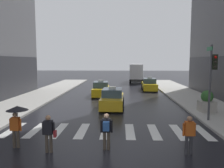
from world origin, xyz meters
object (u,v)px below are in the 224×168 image
(taxi_lead, at_px, (112,99))
(planter_near_corner, at_px, (207,102))
(pedestrian_plain_coat, at_px, (189,133))
(taxi_second, at_px, (101,89))
(taxi_third, at_px, (149,85))
(pedestrian_with_handbag, at_px, (49,132))
(pedestrian_with_backpack, at_px, (106,129))
(box_truck, at_px, (136,72))
(traffic_light_pole, at_px, (212,72))
(pedestrian_with_umbrella, at_px, (17,115))

(taxi_lead, bearing_deg, planter_near_corner, -13.74)
(pedestrian_plain_coat, relative_size, planter_near_corner, 1.03)
(taxi_second, bearing_deg, taxi_third, 39.24)
(pedestrian_with_handbag, bearing_deg, pedestrian_plain_coat, 0.81)
(pedestrian_with_backpack, xyz_separation_m, pedestrian_with_handbag, (-2.45, -0.37, -0.04))
(taxi_lead, height_order, box_truck, box_truck)
(taxi_third, xyz_separation_m, pedestrian_plain_coat, (-0.90, -20.46, 0.21))
(taxi_third, bearing_deg, pedestrian_with_backpack, -102.32)
(traffic_light_pole, bearing_deg, pedestrian_plain_coat, -119.74)
(pedestrian_with_umbrella, bearing_deg, pedestrian_with_handbag, -16.10)
(box_truck, relative_size, pedestrian_with_handbag, 4.62)
(taxi_third, bearing_deg, taxi_lead, -111.82)
(taxi_second, bearing_deg, pedestrian_plain_coat, -71.64)
(taxi_second, xyz_separation_m, pedestrian_with_handbag, (-0.81, -15.60, 0.21))
(pedestrian_with_backpack, height_order, pedestrian_with_handbag, same)
(pedestrian_with_backpack, bearing_deg, pedestrian_with_umbrella, 178.66)
(taxi_second, height_order, pedestrian_with_umbrella, pedestrian_with_umbrella)
(traffic_light_pole, bearing_deg, planter_near_corner, 73.85)
(taxi_second, height_order, pedestrian_with_backpack, taxi_second)
(taxi_lead, xyz_separation_m, taxi_second, (-1.55, 6.30, 0.00))
(taxi_second, distance_m, pedestrian_with_handbag, 15.63)
(taxi_third, relative_size, planter_near_corner, 2.87)
(box_truck, height_order, pedestrian_with_umbrella, box_truck)
(pedestrian_plain_coat, height_order, planter_near_corner, planter_near_corner)
(box_truck, bearing_deg, taxi_third, -83.95)
(taxi_third, distance_m, box_truck, 10.59)
(pedestrian_with_handbag, bearing_deg, traffic_light_pole, 29.96)
(taxi_second, distance_m, pedestrian_plain_coat, 16.35)
(taxi_lead, height_order, pedestrian_with_umbrella, pedestrian_with_umbrella)
(pedestrian_with_backpack, relative_size, pedestrian_with_handbag, 1.00)
(pedestrian_with_umbrella, height_order, pedestrian_plain_coat, pedestrian_with_umbrella)
(traffic_light_pole, height_order, box_truck, traffic_light_pole)
(pedestrian_with_backpack, bearing_deg, box_truck, 83.86)
(traffic_light_pole, bearing_deg, taxi_third, 97.21)
(box_truck, relative_size, pedestrian_with_backpack, 4.62)
(taxi_third, xyz_separation_m, planter_near_corner, (2.67, -12.99, 0.15))
(taxi_second, bearing_deg, pedestrian_with_umbrella, -99.03)
(taxi_second, distance_m, taxi_third, 7.81)
(pedestrian_with_handbag, bearing_deg, planter_near_corner, 38.40)
(box_truck, xyz_separation_m, pedestrian_with_backpack, (-3.30, -30.65, -0.88))
(taxi_second, relative_size, pedestrian_with_handbag, 2.79)
(box_truck, distance_m, planter_near_corner, 23.79)
(taxi_third, distance_m, pedestrian_with_backpack, 20.65)
(taxi_lead, xyz_separation_m, taxi_third, (4.50, 11.24, 0.00))
(taxi_lead, relative_size, taxi_third, 1.00)
(traffic_light_pole, xyz_separation_m, pedestrian_with_handbag, (-8.81, -5.08, -2.32))
(pedestrian_with_handbag, bearing_deg, taxi_lead, 75.80)
(traffic_light_pole, height_order, pedestrian_with_handbag, traffic_light_pole)
(traffic_light_pole, height_order, taxi_third, traffic_light_pole)
(taxi_lead, distance_m, taxi_second, 6.49)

